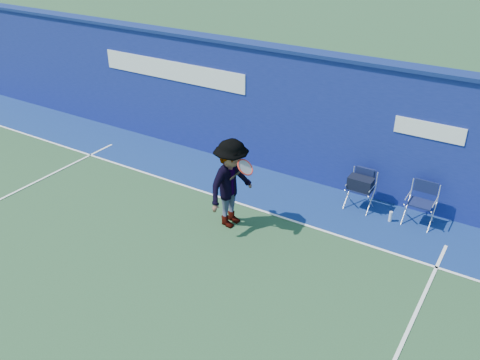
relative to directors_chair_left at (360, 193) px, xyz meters
The scene contains 8 objects.
ground 5.13m from the directors_chair_left, 119.44° to the right, with size 80.00×80.00×0.00m, color #26482A.
stadium_wall 2.88m from the directors_chair_left, 163.62° to the left, with size 24.00×0.50×3.08m.
out_of_bounds_strip 2.57m from the directors_chair_left, behind, with size 24.00×1.80×0.01m, color navy.
court_lines 4.62m from the directors_chair_left, 123.11° to the right, with size 24.00×12.00×0.01m.
directors_chair_left is the anchor object (origin of this frame).
directors_chair_right 1.28m from the directors_chair_left, ahead, with size 0.54×0.49×0.91m.
water_bottle 0.83m from the directors_chair_left, 12.75° to the right, with size 0.07×0.07×0.24m, color silver.
tennis_player 2.92m from the directors_chair_left, 135.15° to the right, with size 0.95×1.29×1.92m.
Camera 1 is at (5.37, -5.04, 5.90)m, focal length 38.00 mm.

